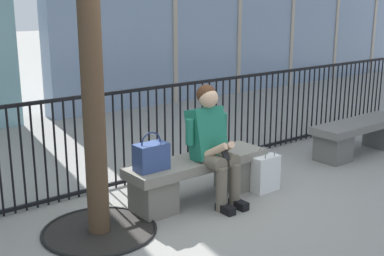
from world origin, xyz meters
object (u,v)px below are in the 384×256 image
at_px(shopping_bag, 266,173).
at_px(stone_bench_far, 359,134).
at_px(stone_bench, 198,175).
at_px(handbag_on_bench, 151,156).
at_px(seated_person_with_phone, 212,141).

distance_m(shopping_bag, stone_bench_far, 2.02).
height_order(stone_bench, handbag_on_bench, handbag_on_bench).
bearing_deg(stone_bench, shopping_bag, -20.26).
xyz_separation_m(handbag_on_bench, stone_bench_far, (3.32, -0.07, -0.32)).
xyz_separation_m(stone_bench, stone_bench_far, (2.74, -0.08, 0.00)).
height_order(stone_bench, shopping_bag, shopping_bag).
bearing_deg(seated_person_with_phone, stone_bench_far, 0.98).
bearing_deg(handbag_on_bench, shopping_bag, -11.20).
distance_m(seated_person_with_phone, handbag_on_bench, 0.67).
distance_m(stone_bench, stone_bench_far, 2.74).
bearing_deg(handbag_on_bench, stone_bench_far, -1.26).
distance_m(stone_bench, seated_person_with_phone, 0.41).
xyz_separation_m(handbag_on_bench, shopping_bag, (1.31, -0.26, -0.39)).
xyz_separation_m(stone_bench, shopping_bag, (0.73, -0.27, -0.07)).
xyz_separation_m(stone_bench, seated_person_with_phone, (0.08, -0.13, 0.38)).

